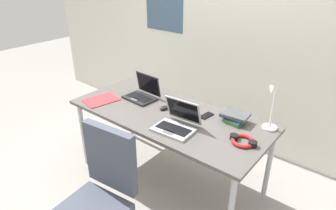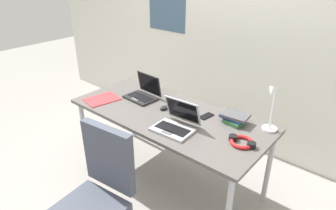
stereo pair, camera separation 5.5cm
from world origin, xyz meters
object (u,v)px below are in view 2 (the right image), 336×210
desk_lamp (271,109)px  laptop_center (176,124)px  pill_bottle (173,103)px  cell_phone (206,116)px  paper_folder_front_left (102,99)px  laptop_mid_desk (143,93)px  book_stack (234,118)px  computer_mouse (165,108)px  headphones (242,142)px  office_chair (96,208)px

desk_lamp → laptop_center: desk_lamp is taller
laptop_center → pill_bottle: size_ratio=4.24×
cell_phone → pill_bottle: pill_bottle is taller
desk_lamp → paper_folder_front_left: (-1.47, -0.48, -0.19)m
laptop_mid_desk → book_stack: (0.93, 0.13, -0.00)m
laptop_mid_desk → computer_mouse: (0.32, -0.05, -0.03)m
paper_folder_front_left → cell_phone: bearing=20.8°
desk_lamp → pill_bottle: size_ratio=5.07×
laptop_mid_desk → pill_bottle: size_ratio=4.02×
headphones → pill_bottle: bearing=170.3°
pill_bottle → office_chair: bearing=-81.4°
laptop_mid_desk → pill_bottle: (0.36, 0.03, -0.01)m
pill_bottle → office_chair: office_chair is taller
cell_phone → book_stack: bearing=20.5°
cell_phone → book_stack: 0.25m
cell_phone → headphones: bearing=-15.7°
cell_phone → office_chair: size_ratio=0.14×
headphones → office_chair: office_chair is taller
desk_lamp → paper_folder_front_left: bearing=-162.0°
computer_mouse → paper_folder_front_left: bearing=-142.3°
desk_lamp → computer_mouse: size_ratio=4.17×
computer_mouse → paper_folder_front_left: (-0.60, -0.24, -0.01)m
desk_lamp → office_chair: size_ratio=0.41×
desk_lamp → book_stack: desk_lamp is taller
headphones → pill_bottle: 0.78m
laptop_center → office_chair: (-0.10, -0.76, -0.39)m
pill_bottle → book_stack: (0.57, 0.11, 0.00)m
laptop_center → office_chair: bearing=-97.7°
desk_lamp → pill_bottle: desk_lamp is taller
book_stack → paper_folder_front_left: bearing=-160.5°
laptop_center → book_stack: size_ratio=1.42×
office_chair → cell_phone: bearing=80.8°
laptop_mid_desk → laptop_center: 0.67m
laptop_center → book_stack: laptop_center is taller
laptop_center → book_stack: 0.50m
headphones → book_stack: (-0.20, 0.24, 0.03)m
laptop_center → office_chair: same height
desk_lamp → headphones: bearing=-103.8°
book_stack → cell_phone: bearing=-166.4°
computer_mouse → cell_phone: 0.39m
desk_lamp → book_stack: (-0.27, -0.05, -0.15)m
laptop_center → pill_bottle: 0.38m
computer_mouse → laptop_center: bearing=-18.4°
laptop_mid_desk → headphones: bearing=-5.4°
cell_phone → headphones: (0.43, -0.18, 0.01)m
headphones → pill_bottle: size_ratio=2.71×
cell_phone → headphones: 0.47m
pill_bottle → laptop_center: bearing=-47.3°
computer_mouse → book_stack: book_stack is taller
laptop_center → cell_phone: laptop_center is taller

